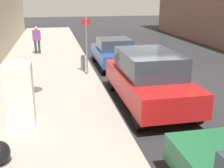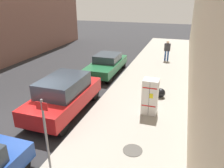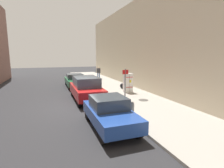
{
  "view_description": "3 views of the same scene",
  "coord_description": "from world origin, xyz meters",
  "px_view_note": "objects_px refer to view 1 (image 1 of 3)",
  "views": [
    {
      "loc": [
        -3.76,
        -9.6,
        3.46
      ],
      "look_at": [
        -1.92,
        -0.8,
        0.62
      ],
      "focal_mm": 45.0,
      "sensor_mm": 36.0,
      "label": 1
    },
    {
      "loc": [
        -5.9,
        6.82,
        5.24
      ],
      "look_at": [
        -2.41,
        -3.71,
        0.74
      ],
      "focal_mm": 35.0,
      "sensor_mm": 36.0,
      "label": 2
    },
    {
      "loc": [
        1.71,
        11.42,
        3.36
      ],
      "look_at": [
        -2.52,
        -0.29,
        1.3
      ],
      "focal_mm": 28.0,
      "sensor_mm": 36.0,
      "label": 3
    }
  ],
  "objects_px": {
    "discarded_refrigerator": "(20,95)",
    "parked_hatchback_blue": "(113,52)",
    "fire_hydrant": "(83,62)",
    "pedestrian_standing_near": "(37,38)",
    "parked_suv_red": "(148,78)",
    "street_sign_post": "(87,43)"
  },
  "relations": [
    {
      "from": "street_sign_post",
      "to": "parked_suv_red",
      "type": "distance_m",
      "value": 4.01
    },
    {
      "from": "street_sign_post",
      "to": "pedestrian_standing_near",
      "type": "distance_m",
      "value": 5.77
    },
    {
      "from": "discarded_refrigerator",
      "to": "fire_hydrant",
      "type": "bearing_deg",
      "value": 67.43
    },
    {
      "from": "discarded_refrigerator",
      "to": "fire_hydrant",
      "type": "height_order",
      "value": "discarded_refrigerator"
    },
    {
      "from": "fire_hydrant",
      "to": "parked_suv_red",
      "type": "relative_size",
      "value": 0.15
    },
    {
      "from": "pedestrian_standing_near",
      "to": "parked_suv_red",
      "type": "xyz_separation_m",
      "value": [
        3.89,
        -8.9,
        -0.13
      ]
    },
    {
      "from": "street_sign_post",
      "to": "pedestrian_standing_near",
      "type": "relative_size",
      "value": 1.55
    },
    {
      "from": "discarded_refrigerator",
      "to": "parked_hatchback_blue",
      "type": "bearing_deg",
      "value": 58.43
    },
    {
      "from": "fire_hydrant",
      "to": "parked_suv_red",
      "type": "xyz_separation_m",
      "value": [
        1.64,
        -4.42,
        0.42
      ]
    },
    {
      "from": "pedestrian_standing_near",
      "to": "parked_hatchback_blue",
      "type": "distance_m",
      "value": 5.28
    },
    {
      "from": "discarded_refrigerator",
      "to": "pedestrian_standing_near",
      "type": "xyz_separation_m",
      "value": [
        -0.0,
        9.88,
        0.08
      ]
    },
    {
      "from": "fire_hydrant",
      "to": "parked_hatchback_blue",
      "type": "bearing_deg",
      "value": 29.45
    },
    {
      "from": "discarded_refrigerator",
      "to": "street_sign_post",
      "type": "xyz_separation_m",
      "value": [
        2.34,
        4.63,
        0.56
      ]
    },
    {
      "from": "discarded_refrigerator",
      "to": "parked_hatchback_blue",
      "type": "xyz_separation_m",
      "value": [
        3.89,
        6.33,
        -0.23
      ]
    },
    {
      "from": "street_sign_post",
      "to": "fire_hydrant",
      "type": "relative_size",
      "value": 3.47
    },
    {
      "from": "discarded_refrigerator",
      "to": "fire_hydrant",
      "type": "distance_m",
      "value": 5.86
    },
    {
      "from": "parked_suv_red",
      "to": "street_sign_post",
      "type": "bearing_deg",
      "value": 112.91
    },
    {
      "from": "discarded_refrigerator",
      "to": "pedestrian_standing_near",
      "type": "bearing_deg",
      "value": 90.01
    },
    {
      "from": "fire_hydrant",
      "to": "parked_hatchback_blue",
      "type": "xyz_separation_m",
      "value": [
        1.64,
        0.93,
        0.24
      ]
    },
    {
      "from": "street_sign_post",
      "to": "parked_hatchback_blue",
      "type": "distance_m",
      "value": 2.42
    },
    {
      "from": "street_sign_post",
      "to": "parked_suv_red",
      "type": "bearing_deg",
      "value": -67.09
    },
    {
      "from": "street_sign_post",
      "to": "pedestrian_standing_near",
      "type": "bearing_deg",
      "value": 114.06
    }
  ]
}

